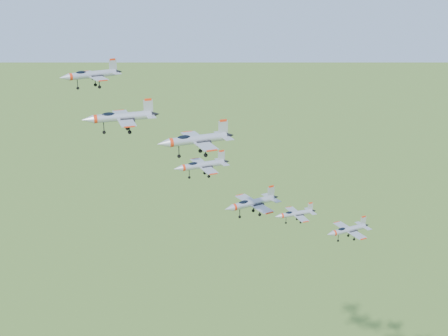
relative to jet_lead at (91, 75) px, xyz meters
name	(u,v)px	position (x,y,z in m)	size (l,w,h in m)	color
jet_lead	(91,75)	(0.00, 0.00, 0.00)	(11.41, 9.44, 3.05)	#9B9FA7
jet_left_high	(120,117)	(3.24, -5.26, -6.69)	(13.53, 11.32, 3.62)	#9B9FA7
jet_right_high	(196,139)	(6.26, -30.02, -4.38)	(11.51, 9.51, 3.08)	#9B9FA7
jet_left_low	(201,165)	(19.12, -3.79, -18.48)	(11.56, 9.54, 3.09)	#9B9FA7
jet_right_low	(252,203)	(24.23, -14.48, -23.27)	(11.87, 9.83, 3.17)	#9B9FA7
jet_trail	(348,230)	(47.66, -13.50, -34.10)	(10.73, 8.79, 2.88)	#9B9FA7
jet_extra	(295,214)	(46.97, 4.99, -37.66)	(10.69, 8.90, 2.86)	#9B9FA7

